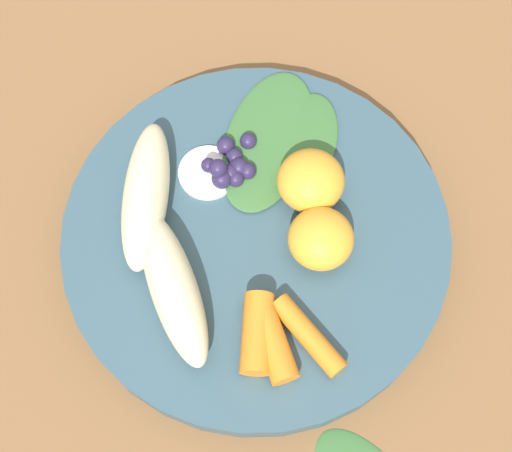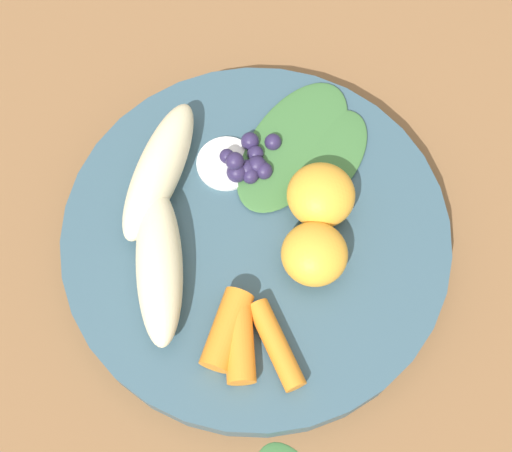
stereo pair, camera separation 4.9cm
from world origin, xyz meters
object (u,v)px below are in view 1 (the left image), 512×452
object	(u,v)px
banana_peeled_left	(173,287)
orange_segment_near	(311,181)
banana_peeled_right	(146,195)
bowl	(256,238)

from	to	relation	value
banana_peeled_left	orange_segment_near	distance (m)	0.12
banana_peeled_right	orange_segment_near	xyz separation A→B (m)	(0.04, -0.11, 0.00)
bowl	orange_segment_near	xyz separation A→B (m)	(0.04, -0.03, 0.03)
banana_peeled_right	orange_segment_near	size ratio (longest dim) A/B	2.37
banana_peeled_left	banana_peeled_right	size ratio (longest dim) A/B	1.00
orange_segment_near	bowl	bearing A→B (deg)	144.46
orange_segment_near	banana_peeled_right	bearing A→B (deg)	110.22
banana_peeled_right	orange_segment_near	world-z (taller)	orange_segment_near
banana_peeled_right	orange_segment_near	bearing A→B (deg)	98.00
banana_peeled_left	orange_segment_near	xyz separation A→B (m)	(0.10, -0.07, 0.00)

